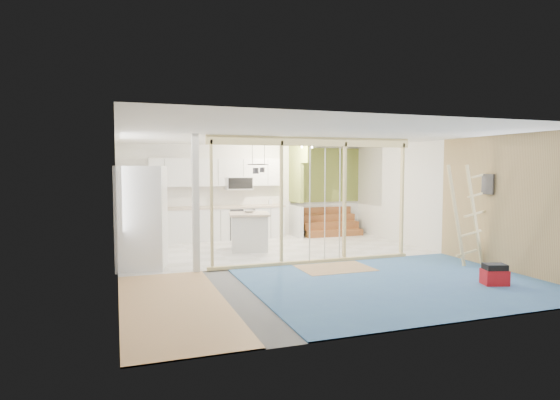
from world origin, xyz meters
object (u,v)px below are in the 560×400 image
object	(u,v)px
fridge	(142,218)
ladder	(468,215)
island	(249,232)
toolbox	(495,275)

from	to	relation	value
fridge	ladder	world-z (taller)	ladder
fridge	island	size ratio (longest dim) A/B	1.84
island	ladder	bearing A→B (deg)	-29.18
island	toolbox	bearing A→B (deg)	-44.65
island	ladder	distance (m)	4.83
toolbox	ladder	world-z (taller)	ladder
island	ladder	xyz separation A→B (m)	(3.62, -3.15, 0.58)
toolbox	island	bearing A→B (deg)	140.74
fridge	island	world-z (taller)	fridge
fridge	island	bearing A→B (deg)	39.28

